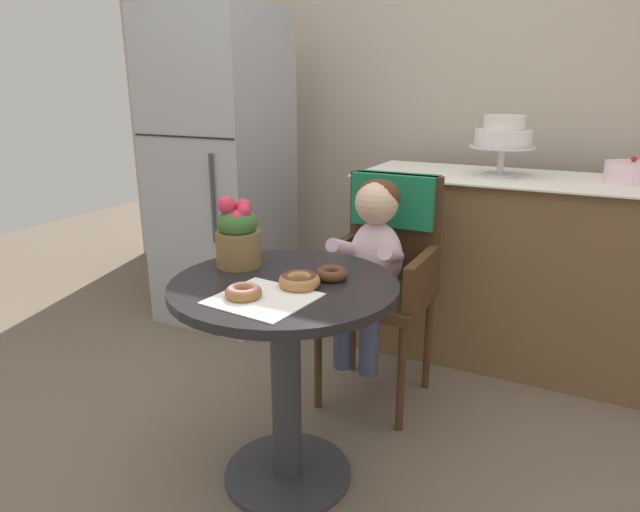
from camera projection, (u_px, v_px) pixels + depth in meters
ground_plane at (288, 475)px, 1.93m from camera, size 8.00×8.00×0.00m
back_wall at (448, 78)px, 3.11m from camera, size 4.80×0.10×2.70m
cafe_table at (285, 343)px, 1.78m from camera, size 0.72×0.72×0.72m
wicker_chair at (386, 251)px, 2.32m from camera, size 0.42×0.45×0.95m
seated_child at (373, 252)px, 2.17m from camera, size 0.27×0.32×0.73m
paper_napkin at (263, 299)px, 1.58m from camera, size 0.29×0.28×0.00m
donut_front at (299, 280)px, 1.66m from camera, size 0.13×0.13×0.04m
donut_mid at (331, 273)px, 1.74m from camera, size 0.10×0.10×0.03m
donut_side at (243, 292)px, 1.58m from camera, size 0.11×0.11×0.04m
flower_vase at (238, 234)px, 1.84m from camera, size 0.15×0.15×0.24m
display_counter at (519, 270)px, 2.67m from camera, size 1.56×0.62×0.90m
tiered_cake_stand at (503, 136)px, 2.54m from camera, size 0.30×0.30×0.28m
round_layer_cake at (632, 173)px, 2.38m from camera, size 0.22×0.22×0.12m
refrigerator at (221, 171)px, 3.07m from camera, size 0.64×0.63×1.70m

